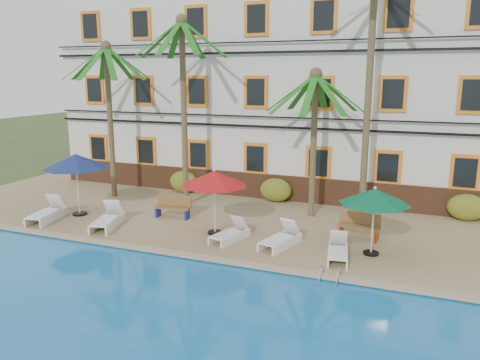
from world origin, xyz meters
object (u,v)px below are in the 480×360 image
at_px(umbrella_blue, 76,161).
at_px(umbrella_green, 375,197).
at_px(lounger_a, 48,213).
at_px(bench_left, 173,206).
at_px(palm_d, 371,55).
at_px(lounger_d, 281,238).
at_px(pool_ladder, 330,279).
at_px(lounger_e, 338,251).
at_px(lounger_b, 108,219).
at_px(lounger_c, 230,233).
at_px(palm_a, 109,98).
at_px(palm_c, 314,121).
at_px(palm_b, 183,87).
at_px(bench_right, 359,225).
at_px(umbrella_red, 214,179).

height_order(umbrella_blue, umbrella_green, umbrella_blue).
relative_size(lounger_a, bench_left, 1.40).
bearing_deg(palm_d, lounger_d, -123.92).
xyz_separation_m(lounger_d, pool_ladder, (2.08, -2.07, -0.28)).
bearing_deg(pool_ladder, lounger_e, 91.89).
height_order(lounger_b, lounger_c, lounger_b).
bearing_deg(palm_a, bench_left, -25.01).
xyz_separation_m(umbrella_green, lounger_e, (-0.95, -0.78, -1.68)).
bearing_deg(lounger_a, palm_c, 24.47).
relative_size(bench_left, pool_ladder, 2.07).
bearing_deg(lounger_c, umbrella_blue, 175.37).
height_order(lounger_b, pool_ladder, lounger_b).
distance_m(umbrella_blue, lounger_b, 3.04).
height_order(lounger_d, pool_ladder, lounger_d).
height_order(palm_c, lounger_d, palm_c).
height_order(palm_a, palm_c, palm_a).
xyz_separation_m(bench_left, pool_ladder, (7.18, -3.69, -0.47)).
distance_m(umbrella_green, lounger_e, 2.09).
bearing_deg(umbrella_green, lounger_d, -173.06).
bearing_deg(palm_a, umbrella_green, -14.85).
height_order(palm_b, lounger_e, palm_b).
bearing_deg(bench_right, palm_c, 137.56).
bearing_deg(lounger_e, palm_d, 86.23).
bearing_deg(lounger_d, umbrella_red, 171.87).
bearing_deg(palm_b, palm_c, 4.18).
distance_m(palm_d, lounger_e, 7.29).
xyz_separation_m(palm_c, lounger_a, (-9.84, -4.48, -3.65)).
bearing_deg(lounger_e, lounger_d, 168.27).
relative_size(palm_c, lounger_e, 3.35).
xyz_separation_m(umbrella_green, lounger_d, (-2.98, -0.36, -1.67)).
bearing_deg(lounger_b, lounger_e, 0.03).
bearing_deg(umbrella_red, bench_left, 153.18).
height_order(palm_a, lounger_c, palm_a).
xyz_separation_m(palm_a, lounger_d, (9.51, -3.67, -4.42)).
distance_m(lounger_d, bench_left, 5.36).
bearing_deg(lounger_a, lounger_e, 0.74).
bearing_deg(palm_b, lounger_e, -27.52).
relative_size(umbrella_red, pool_ladder, 3.29).
height_order(palm_a, bench_right, palm_a).
height_order(lounger_d, bench_right, bench_right).
bearing_deg(palm_c, umbrella_red, -128.71).
xyz_separation_m(palm_a, umbrella_red, (6.85, -3.29, -2.62)).
bearing_deg(palm_c, lounger_c, -116.96).
bearing_deg(palm_b, lounger_a, -135.79).
bearing_deg(palm_d, pool_ladder, -92.05).
xyz_separation_m(umbrella_blue, bench_right, (11.36, 1.37, -1.82)).
bearing_deg(lounger_e, palm_c, 113.18).
bearing_deg(palm_d, lounger_a, -161.71).
height_order(lounger_e, pool_ladder, lounger_e).
height_order(umbrella_red, bench_left, umbrella_red).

